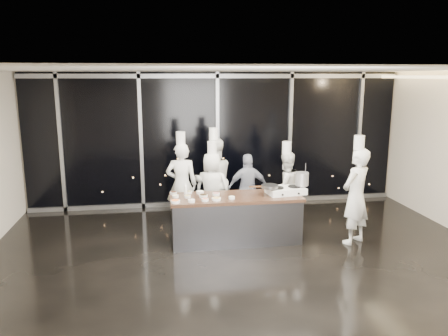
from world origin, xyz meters
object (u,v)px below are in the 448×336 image
Objects in this scene: stove at (286,190)px; chef_far_left at (182,184)px; chef_right at (285,187)px; demo_counter at (236,219)px; chef_side at (356,195)px; frying_pan at (269,186)px; stock_pot at (302,179)px; chef_center at (214,180)px; guest at (248,188)px; chef_left at (212,188)px.

chef_far_left reaches higher than stove.
chef_right reaches higher than stove.
demo_counter is 1.20× the size of chef_side.
demo_counter is at bearing 169.34° from frying_pan.
chef_far_left reaches higher than stock_pot.
chef_center is 0.76m from guest.
chef_right reaches higher than demo_counter.
chef_far_left is (-2.26, 1.02, -0.26)m from stock_pot.
guest is 0.85× the size of chef_right.
frying_pan is 1.20m from chef_right.
frying_pan is at bearing 150.22° from chef_far_left.
chef_far_left is at bearing 3.34° from chef_center.
chef_side is (0.95, -1.36, 0.15)m from chef_right.
chef_center reaches higher than demo_counter.
stock_pot is 0.12× the size of chef_side.
stock_pot is at bearing 78.47° from chef_right.
chef_side is at bearing 173.33° from chef_left.
chef_far_left is at bearing 131.49° from demo_counter.
chef_center is (-1.22, 1.27, -0.05)m from stove.
demo_counter is 1.51m from chef_far_left.
chef_left is at bearing -173.82° from chef_far_left.
demo_counter is 1.61m from chef_right.
stove is (0.97, 0.01, 0.51)m from demo_counter.
guest is at bearing 151.04° from chef_center.
stove is 2.20m from chef_far_left.
chef_far_left is (-1.92, 1.07, -0.06)m from stove.
chef_side reaches higher than chef_right.
chef_left is at bearing 105.81° from demo_counter.
chef_right is (0.62, 0.99, -0.29)m from frying_pan.
demo_counter is 1.18m from chef_left.
chef_center is at bearing 126.49° from stove.
chef_side is at bearing -20.49° from frying_pan.
guest is at bearing 108.22° from stove.
stock_pot is 1.38m from guest.
stove is 0.37× the size of chef_center.
guest reaches higher than demo_counter.
chef_far_left reaches higher than demo_counter.
chef_far_left is 0.97× the size of chef_side.
chef_center reaches higher than chef_right.
chef_center is at bearing -82.96° from chef_left.
stove is 1.31× the size of frying_pan.
chef_left is 0.77m from guest.
stock_pot is 2.49m from chef_far_left.
guest is at bearing -157.36° from chef_left.
chef_far_left reaches higher than guest.
chef_center is at bearing 116.63° from frying_pan.
stove reaches higher than demo_counter.
stock_pot is 0.14× the size of chef_left.
chef_left is 1.19× the size of guest.
chef_left is at bearing 147.41° from stock_pot.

